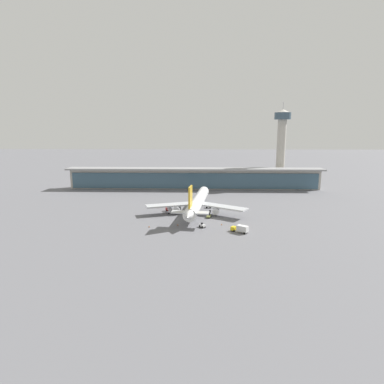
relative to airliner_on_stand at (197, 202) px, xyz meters
name	(u,v)px	position (x,y,z in m)	size (l,w,h in m)	color
ground_plane	(191,217)	(-3.22, -7.56, -5.62)	(1200.00, 1200.00, 0.00)	slate
airliner_on_stand	(197,202)	(0.00, 0.00, 0.00)	(51.23, 67.04, 17.85)	white
service_truck_near_nose_red	(170,209)	(-14.38, -0.08, -3.92)	(4.88, 8.87, 2.95)	#B21E1E
service_truck_under_wing_yellow	(241,229)	(18.24, -31.88, -3.93)	(7.26, 6.15, 3.10)	yellow
service_truck_mid_apron_white	(209,207)	(5.91, 10.11, -4.75)	(2.91, 1.79, 2.05)	silver
service_truck_by_tail_olive	(209,216)	(5.68, -8.75, -4.81)	(2.63, 6.93, 2.70)	olive
service_truck_on_taxiway_red	(157,206)	(-22.08, 10.29, -4.75)	(3.24, 2.48, 2.05)	#B21E1E
service_truck_at_far_stand_white	(202,225)	(2.44, -25.29, -4.75)	(3.11, 3.30, 2.05)	silver
terminal_building	(194,178)	(-3.22, 69.84, 2.24)	(183.60, 12.80, 15.20)	#B2ADA3
control_tower	(281,141)	(61.75, 83.59, 28.45)	(12.00, 12.00, 62.25)	#B2ADA3
safety_cone_alpha	(222,224)	(11.09, -21.47, -5.30)	(0.62, 0.62, 0.70)	orange
safety_cone_bravo	(149,227)	(-20.79, -25.77, -5.30)	(0.62, 0.62, 0.70)	orange
safety_cone_charlie	(244,227)	(20.58, -24.50, -5.30)	(0.62, 0.62, 0.70)	orange
safety_cone_delta	(178,225)	(-8.49, -22.64, -5.30)	(0.62, 0.62, 0.70)	orange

